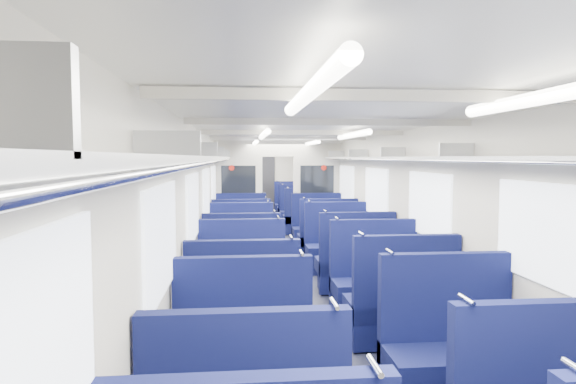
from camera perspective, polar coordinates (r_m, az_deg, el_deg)
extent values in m
cube|color=black|center=(8.91, 0.10, -8.89)|extent=(2.80, 18.00, 0.01)
cube|color=silver|center=(8.70, 0.11, 6.38)|extent=(2.80, 18.00, 0.01)
cube|color=#BDB8A8|center=(8.70, -9.11, -1.41)|extent=(0.02, 18.00, 2.35)
cube|color=#11153A|center=(8.82, -8.95, -6.76)|extent=(0.03, 17.90, 0.70)
cube|color=#BDB8A8|center=(8.97, 9.04, -1.25)|extent=(0.02, 18.00, 2.35)
cube|color=#11153A|center=(9.08, 8.89, -6.45)|extent=(0.03, 17.90, 0.70)
cube|color=#BDB8A8|center=(17.69, -2.75, 1.34)|extent=(2.80, 0.02, 2.35)
cube|color=#B2B5BA|center=(8.65, -7.98, 3.84)|extent=(0.34, 17.40, 0.04)
cylinder|color=silver|center=(8.65, -6.78, 3.72)|extent=(0.02, 17.40, 0.02)
cube|color=#B2B5BA|center=(2.67, -13.52, 5.30)|extent=(0.34, 0.03, 0.14)
cube|color=#B2B5BA|center=(4.66, -10.10, 4.73)|extent=(0.34, 0.03, 0.14)
cube|color=#B2B5BA|center=(6.66, -8.72, 4.50)|extent=(0.34, 0.03, 0.14)
cube|color=#B2B5BA|center=(8.65, -7.98, 4.37)|extent=(0.34, 0.03, 0.14)
cube|color=#B2B5BA|center=(10.65, -7.52, 4.29)|extent=(0.34, 0.03, 0.14)
cube|color=#B2B5BA|center=(12.65, -7.20, 4.24)|extent=(0.34, 0.03, 0.14)
cube|color=#B2B5BA|center=(14.65, -6.97, 4.20)|extent=(0.34, 0.03, 0.14)
cube|color=#B2B5BA|center=(16.65, -6.80, 4.17)|extent=(0.34, 0.03, 0.14)
cube|color=#B2B5BA|center=(8.89, 7.97, 3.84)|extent=(0.34, 17.40, 0.04)
cylinder|color=silver|center=(8.85, 6.84, 3.72)|extent=(0.02, 17.40, 0.02)
cube|color=#B2B5BA|center=(5.09, 18.56, 4.52)|extent=(0.34, 0.03, 0.14)
cube|color=#B2B5BA|center=(6.96, 11.83, 4.43)|extent=(0.34, 0.03, 0.14)
cube|color=#B2B5BA|center=(8.89, 7.98, 4.36)|extent=(0.34, 0.03, 0.14)
cube|color=#B2B5BA|center=(10.85, 5.51, 4.30)|extent=(0.34, 0.03, 0.14)
cube|color=#B2B5BA|center=(12.81, 3.80, 4.25)|extent=(0.34, 0.03, 0.14)
cube|color=#B2B5BA|center=(14.79, 2.54, 4.22)|extent=(0.34, 0.03, 0.14)
cube|color=#B2B5BA|center=(16.77, 1.58, 4.19)|extent=(0.34, 0.03, 0.14)
cube|color=white|center=(3.53, -14.13, -5.32)|extent=(0.02, 1.30, 0.75)
cube|color=white|center=(5.80, -10.73, -1.67)|extent=(0.02, 1.30, 0.75)
cube|color=white|center=(8.08, -9.25, -0.08)|extent=(0.02, 1.30, 0.75)
cube|color=white|center=(10.38, -8.43, 0.81)|extent=(0.02, 1.30, 0.75)
cube|color=white|center=(13.17, -7.81, 1.48)|extent=(0.02, 1.30, 0.75)
cube|color=white|center=(15.47, -7.47, 1.84)|extent=(0.02, 1.30, 0.75)
cube|color=white|center=(4.14, 27.20, -4.28)|extent=(0.02, 1.30, 0.75)
cube|color=white|center=(6.19, 15.64, -1.40)|extent=(0.02, 1.30, 0.75)
cube|color=white|center=(8.37, 9.96, 0.05)|extent=(0.02, 1.30, 0.75)
cube|color=white|center=(10.60, 6.65, 0.89)|extent=(0.02, 1.30, 0.75)
cube|color=white|center=(13.35, 4.12, 1.54)|extent=(0.02, 1.30, 0.75)
cube|color=white|center=(15.62, 2.71, 1.89)|extent=(0.02, 1.30, 0.75)
cube|color=beige|center=(2.80, 12.43, 10.59)|extent=(2.70, 0.06, 0.06)
cube|color=beige|center=(4.73, 4.89, 7.91)|extent=(2.70, 0.06, 0.06)
cube|color=beige|center=(6.71, 1.79, 6.76)|extent=(2.70, 0.06, 0.06)
cube|color=beige|center=(8.69, 0.11, 6.12)|extent=(2.70, 0.06, 0.06)
cube|color=beige|center=(10.69, -0.95, 5.72)|extent=(2.70, 0.06, 0.06)
cube|color=beige|center=(12.68, -1.67, 5.44)|extent=(2.70, 0.06, 0.06)
cube|color=beige|center=(14.67, -2.20, 5.24)|extent=(2.70, 0.06, 0.06)
cube|color=beige|center=(16.67, -2.60, 5.08)|extent=(2.70, 0.06, 0.06)
cylinder|color=white|center=(2.19, 2.48, 11.26)|extent=(0.07, 1.60, 0.07)
cylinder|color=white|center=(6.16, -2.73, 6.54)|extent=(0.07, 1.60, 0.07)
cylinder|color=white|center=(9.66, -3.74, 5.60)|extent=(0.07, 1.60, 0.07)
cylinder|color=white|center=(14.15, -4.31, 5.07)|extent=(0.07, 1.60, 0.07)
cylinder|color=white|center=(2.58, 27.86, 9.69)|extent=(0.07, 1.60, 0.07)
cylinder|color=white|center=(6.31, 7.36, 6.45)|extent=(0.07, 1.60, 0.07)
cylinder|color=white|center=(9.75, 2.76, 5.59)|extent=(0.07, 1.60, 0.07)
cylinder|color=white|center=(14.22, 0.14, 5.08)|extent=(0.07, 1.60, 0.07)
cube|color=black|center=(17.63, -2.74, 0.76)|extent=(0.75, 0.06, 2.00)
cube|color=beige|center=(11.18, -5.62, -0.20)|extent=(1.05, 0.08, 2.35)
cube|color=black|center=(11.12, -5.63, 0.94)|extent=(0.76, 0.02, 0.80)
cylinder|color=red|center=(11.10, -6.42, 2.74)|extent=(0.12, 0.01, 0.12)
cube|color=beige|center=(11.32, 3.27, -0.14)|extent=(1.05, 0.08, 2.35)
cube|color=black|center=(11.25, 3.32, 0.99)|extent=(0.76, 0.02, 0.80)
cylinder|color=red|center=(11.26, 4.08, 2.77)|extent=(0.12, 0.01, 0.12)
cube|color=beige|center=(11.19, -1.16, 4.95)|extent=(0.70, 0.08, 0.35)
cylinder|color=silver|center=(1.97, 9.83, -18.87)|extent=(0.02, 0.17, 0.02)
cylinder|color=silver|center=(2.69, 5.30, -12.51)|extent=(0.02, 0.17, 0.02)
cylinder|color=silver|center=(2.92, 19.63, -11.42)|extent=(0.02, 0.17, 0.02)
cube|color=#0E1446|center=(4.04, -5.06, -19.45)|extent=(1.11, 0.58, 0.19)
cube|color=#0E1446|center=(4.18, -5.11, -15.25)|extent=(1.11, 0.11, 1.18)
cylinder|color=silver|center=(4.05, 1.54, -6.91)|extent=(0.02, 0.17, 0.02)
cube|color=#0E1446|center=(4.36, 18.50, -17.81)|extent=(1.11, 0.58, 0.19)
cube|color=#0E1446|center=(4.49, 17.30, -14.03)|extent=(1.11, 0.11, 1.18)
cylinder|color=silver|center=(4.18, 11.50, -6.63)|extent=(0.02, 0.17, 0.02)
cube|color=#0E1446|center=(5.23, -5.18, -13.92)|extent=(1.11, 0.58, 0.19)
cube|color=#0E123A|center=(5.30, -5.16, -16.36)|extent=(1.02, 0.46, 0.28)
cube|color=#0E1446|center=(4.93, -5.18, -12.21)|extent=(1.11, 0.11, 1.18)
cylinder|color=silver|center=(4.82, 0.38, -5.14)|extent=(0.02, 0.17, 0.02)
cube|color=#0E1446|center=(5.62, 12.43, -12.70)|extent=(1.11, 0.58, 0.19)
cube|color=#0E123A|center=(5.70, 12.39, -14.98)|extent=(1.02, 0.46, 0.28)
cube|color=#0E1446|center=(5.35, 13.26, -11.03)|extent=(1.11, 0.11, 1.18)
cylinder|color=silver|center=(5.09, 8.35, -4.70)|extent=(0.02, 0.17, 0.02)
cube|color=#0E1446|center=(6.33, -5.24, -10.72)|extent=(1.11, 0.58, 0.19)
cube|color=#0E123A|center=(6.40, -5.23, -12.77)|extent=(1.02, 0.46, 0.28)
cube|color=#0E1446|center=(6.51, -5.26, -8.23)|extent=(1.11, 0.11, 1.18)
cylinder|color=silver|center=(6.43, -1.11, -2.86)|extent=(0.02, 0.17, 0.02)
cube|color=#0E1446|center=(6.37, 10.13, -10.67)|extent=(1.11, 0.58, 0.19)
cube|color=#0E123A|center=(6.44, 10.11, -12.71)|extent=(1.02, 0.46, 0.28)
cube|color=#0E1446|center=(6.54, 9.60, -8.20)|extent=(1.11, 0.11, 1.18)
cylinder|color=silver|center=(6.34, 5.56, -2.97)|extent=(0.02, 0.17, 0.02)
cube|color=#0E1446|center=(7.45, -5.28, -8.48)|extent=(1.11, 0.58, 0.19)
cube|color=#0E123A|center=(7.50, -5.27, -10.25)|extent=(1.02, 0.46, 0.28)
cube|color=#0E1446|center=(7.17, -5.29, -7.09)|extent=(1.11, 0.11, 1.18)
cylinder|color=silver|center=(7.10, -1.53, -2.21)|extent=(0.02, 0.17, 0.02)
cube|color=#0E1446|center=(7.62, 7.44, -8.23)|extent=(1.11, 0.58, 0.19)
cube|color=#0E123A|center=(7.67, 7.42, -9.96)|extent=(1.02, 0.46, 0.28)
cube|color=#0E1446|center=(7.34, 7.87, -6.85)|extent=(1.11, 0.11, 1.18)
cylinder|color=silver|center=(7.16, 4.27, -2.17)|extent=(0.02, 0.17, 0.02)
cube|color=#0E1446|center=(8.61, -5.32, -6.78)|extent=(1.11, 0.58, 0.19)
cube|color=#0E123A|center=(8.66, -5.31, -8.32)|extent=(1.02, 0.46, 0.28)
cube|color=#0E1446|center=(8.81, -5.33, -5.02)|extent=(1.11, 0.11, 1.18)
cylinder|color=silver|center=(8.75, -2.29, -1.05)|extent=(0.02, 0.17, 0.02)
cube|color=#0E1446|center=(8.75, 5.69, -6.61)|extent=(1.11, 0.58, 0.19)
cube|color=#0E123A|center=(8.80, 5.68, -8.13)|extent=(1.02, 0.46, 0.28)
cube|color=#0E1446|center=(8.95, 5.40, -4.88)|extent=(1.11, 0.11, 1.18)
cylinder|color=silver|center=(8.80, 2.43, -1.02)|extent=(0.02, 0.17, 0.02)
cube|color=#0E1446|center=(9.78, -5.34, -5.49)|extent=(1.11, 0.58, 0.19)
cube|color=#0E123A|center=(9.82, -5.33, -6.86)|extent=(1.02, 0.46, 0.28)
cube|color=#0E1446|center=(9.51, -5.35, -4.36)|extent=(1.11, 0.11, 1.18)
cylinder|color=silver|center=(9.45, -2.53, -0.67)|extent=(0.02, 0.17, 0.02)
cube|color=#0E1446|center=(9.86, 4.40, -5.41)|extent=(1.11, 0.58, 0.19)
cube|color=#0E123A|center=(9.90, 4.39, -6.76)|extent=(1.02, 0.46, 0.28)
cube|color=#0E1446|center=(9.59, 4.65, -4.28)|extent=(1.11, 0.11, 1.18)
cylinder|color=silver|center=(9.45, 1.87, -0.67)|extent=(0.02, 0.17, 0.02)
cube|color=#0E1446|center=(10.87, -5.36, -4.54)|extent=(1.11, 0.58, 0.19)
cube|color=#0E123A|center=(10.91, -5.35, -5.77)|extent=(1.02, 0.46, 0.28)
cube|color=#0E1446|center=(11.07, -5.37, -3.18)|extent=(1.11, 0.11, 1.18)
cylinder|color=silver|center=(11.02, -2.96, -0.01)|extent=(0.02, 0.17, 0.02)
cube|color=#0E1446|center=(10.89, 3.44, -4.51)|extent=(1.11, 0.58, 0.19)
cube|color=#0E123A|center=(10.92, 3.43, -5.74)|extent=(1.02, 0.46, 0.28)
cube|color=#0E1446|center=(11.09, 3.25, -3.16)|extent=(1.11, 0.11, 1.18)
cylinder|color=silver|center=(10.97, 0.85, -0.03)|extent=(0.02, 0.17, 0.02)
cube|color=#0E1446|center=(13.03, -5.39, -3.12)|extent=(1.11, 0.58, 0.19)
cube|color=#0E123A|center=(13.06, -5.38, -4.15)|extent=(1.02, 0.46, 0.28)
cube|color=#0E1446|center=(12.77, -5.39, -2.23)|extent=(1.11, 0.11, 1.18)
cylinder|color=silver|center=(12.73, -3.30, 0.52)|extent=(0.02, 0.17, 0.02)
cube|color=#0E1446|center=(13.08, 1.92, -3.08)|extent=(1.11, 0.58, 0.19)
cube|color=#0E123A|center=(13.11, 1.91, -4.11)|extent=(1.02, 0.46, 0.28)
cube|color=#0E1446|center=(12.82, 2.06, -2.19)|extent=(1.11, 0.11, 1.18)
cylinder|color=silver|center=(12.71, -0.03, 0.52)|extent=(0.02, 0.17, 0.02)
cube|color=#0E1446|center=(14.03, -5.40, -2.62)|extent=(1.11, 0.58, 0.19)
cube|color=#0E123A|center=(14.06, -5.39, -3.58)|extent=(1.02, 0.46, 0.28)
cube|color=#0E1446|center=(14.24, -5.41, -1.59)|extent=(1.11, 0.11, 1.18)
cylinder|color=silver|center=(14.20, -3.53, 0.87)|extent=(0.02, 0.17, 0.02)
cube|color=#0E1446|center=(14.14, 1.35, -2.55)|extent=(1.11, 0.58, 0.19)
cube|color=#0E123A|center=(14.17, 1.35, -3.50)|extent=(1.02, 0.46, 0.28)
cube|color=#0E1446|center=(14.35, 1.24, -1.53)|extent=(1.11, 0.11, 1.18)
cylinder|color=silver|center=(14.26, -0.63, 0.89)|extent=(0.02, 0.17, 0.02)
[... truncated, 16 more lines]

